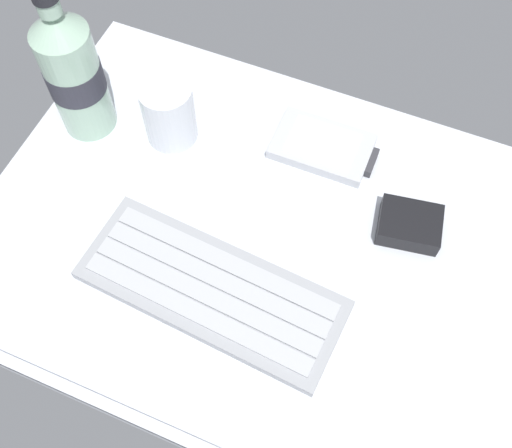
{
  "coord_description": "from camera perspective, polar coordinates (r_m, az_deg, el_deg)",
  "views": [
    {
      "loc": [
        12.7,
        -30.37,
        63.18
      ],
      "look_at": [
        0.0,
        0.0,
        3.0
      ],
      "focal_mm": 43.45,
      "sensor_mm": 36.0,
      "label": 1
    }
  ],
  "objects": [
    {
      "name": "charger_block",
      "position": [
        0.73,
        13.95,
        -0.07
      ],
      "size": [
        7.82,
        6.67,
        2.4
      ],
      "primitive_type": "cube",
      "rotation": [
        0.0,
        0.0,
        0.17
      ],
      "color": "black",
      "rests_on": "ground_plane"
    },
    {
      "name": "juice_cup",
      "position": [
        0.77,
        -8.0,
        9.97
      ],
      "size": [
        6.4,
        6.4,
        8.5
      ],
      "color": "silver",
      "rests_on": "ground_plane"
    },
    {
      "name": "ground_plane",
      "position": [
        0.72,
        -0.07,
        -1.67
      ],
      "size": [
        64.0,
        48.0,
        2.8
      ],
      "color": "silver"
    },
    {
      "name": "water_bottle",
      "position": [
        0.76,
        -16.49,
        13.26
      ],
      "size": [
        6.73,
        6.73,
        20.8
      ],
      "color": "#9EC1A8",
      "rests_on": "ground_plane"
    },
    {
      "name": "handheld_device",
      "position": [
        0.77,
        6.21,
        7.11
      ],
      "size": [
        12.84,
        7.69,
        1.5
      ],
      "color": "#B7BABF",
      "rests_on": "ground_plane"
    },
    {
      "name": "keyboard",
      "position": [
        0.68,
        -4.1,
        -6.01
      ],
      "size": [
        29.73,
        13.09,
        1.7
      ],
      "color": "#93969B",
      "rests_on": "ground_plane"
    }
  ]
}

